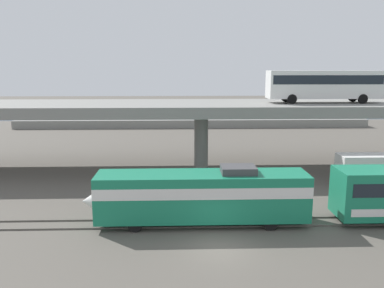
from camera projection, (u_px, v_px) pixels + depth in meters
ground_plane at (219, 248)px, 24.54m from camera, size 260.00×260.00×0.00m
rail_strip_near at (215, 227)px, 27.71m from camera, size 110.00×0.12×0.12m
rail_strip_far at (213, 219)px, 29.21m from camera, size 110.00×0.12×0.12m
train_locomotive at (192, 194)px, 28.00m from camera, size 15.71×3.04×4.18m
highway_overpass at (201, 109)px, 42.94m from camera, size 96.00×10.37×7.15m
transit_bus_on_overpass at (324, 83)px, 42.43m from camera, size 12.00×2.68×3.40m
service_truck_west at (373, 170)px, 36.87m from camera, size 6.80×2.46×3.04m
pier_parking_lot at (191, 120)px, 78.37m from camera, size 64.15×13.20×1.47m
parked_car_0 at (88, 113)px, 76.77m from camera, size 4.57×1.89×1.50m
parked_car_1 at (164, 111)px, 79.61m from camera, size 4.35×1.83×1.50m
parked_car_2 at (268, 110)px, 81.79m from camera, size 4.26×1.82×1.50m
parked_car_3 at (122, 113)px, 76.34m from camera, size 4.59×1.87×1.50m
parked_car_4 at (266, 112)px, 77.64m from camera, size 4.41×1.96×1.50m
parked_car_5 at (57, 114)px, 75.54m from camera, size 4.18×1.84×1.50m
parked_car_6 at (242, 111)px, 79.99m from camera, size 4.36×1.98×1.50m
harbor_water at (188, 111)px, 101.08m from camera, size 140.00×36.00×0.01m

